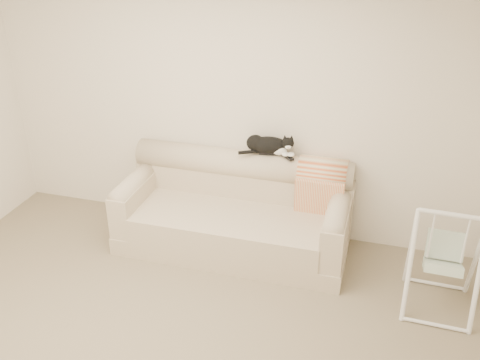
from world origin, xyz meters
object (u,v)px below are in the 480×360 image
at_px(remote_a, 268,153).
at_px(baby_swing, 443,260).
at_px(sofa, 235,213).
at_px(remote_b, 288,156).
at_px(tuxedo_cat, 269,145).

distance_m(remote_a, baby_swing, 1.82).
height_order(sofa, remote_b, remote_b).
bearing_deg(remote_b, remote_a, 173.50).
bearing_deg(remote_a, remote_b, -6.50).
height_order(tuxedo_cat, baby_swing, tuxedo_cat).
bearing_deg(baby_swing, remote_a, 157.25).
bearing_deg(sofa, tuxedo_cat, 42.84).
xyz_separation_m(sofa, remote_b, (0.45, 0.23, 0.56)).
bearing_deg(remote_a, tuxedo_cat, -81.43).
height_order(sofa, tuxedo_cat, tuxedo_cat).
bearing_deg(tuxedo_cat, remote_a, 98.57).
relative_size(remote_a, baby_swing, 0.20).
distance_m(sofa, tuxedo_cat, 0.74).
bearing_deg(remote_b, baby_swing, -24.69).
bearing_deg(remote_a, sofa, -135.89).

